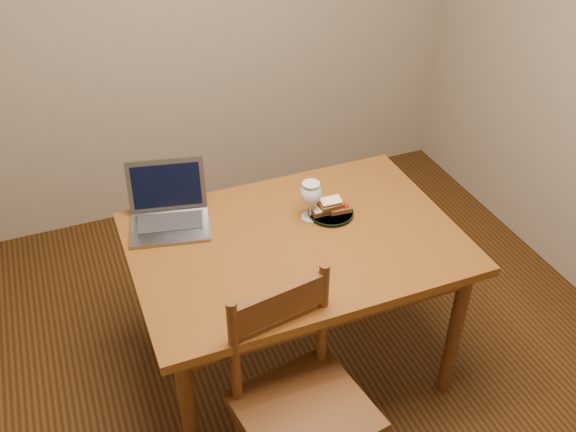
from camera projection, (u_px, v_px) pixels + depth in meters
name	position (u px, v px, depth m)	size (l,w,h in m)	color
floor	(302.00, 384.00, 2.91)	(3.20, 3.20, 0.02)	black
table	(296.00, 256.00, 2.61)	(1.30, 0.90, 0.74)	#4E2C0D
chair	(301.00, 396.00, 2.23)	(0.50, 0.48, 0.47)	#3B220C
plate	(331.00, 213.00, 2.69)	(0.19, 0.19, 0.02)	black
sandwich_cheese	(323.00, 209.00, 2.67)	(0.10, 0.06, 0.03)	#381E0C
sandwich_tomato	(340.00, 208.00, 2.68)	(0.09, 0.05, 0.03)	#381E0C
sandwich_top	(331.00, 204.00, 2.66)	(0.10, 0.06, 0.03)	#381E0C
milk_glass	(311.00, 201.00, 2.62)	(0.09, 0.09, 0.17)	white
laptop	(168.00, 207.00, 2.63)	(0.37, 0.35, 0.23)	slate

